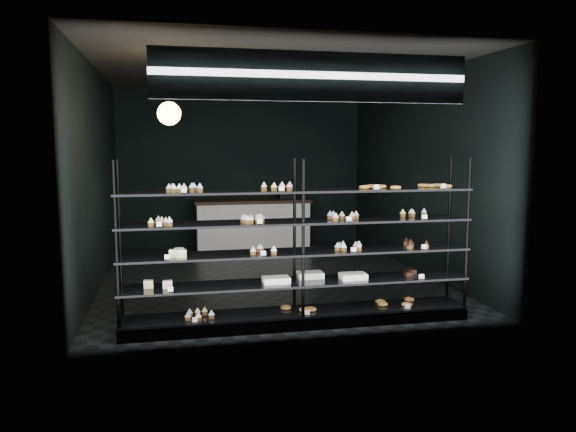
{
  "coord_description": "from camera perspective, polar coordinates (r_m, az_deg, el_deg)",
  "views": [
    {
      "loc": [
        -1.47,
        -8.56,
        2.05
      ],
      "look_at": [
        -0.06,
        -1.9,
        1.2
      ],
      "focal_mm": 35.0,
      "sensor_mm": 36.0,
      "label": 1
    }
  ],
  "objects": [
    {
      "name": "room",
      "position": [
        8.7,
        -2.22,
        4.17
      ],
      "size": [
        5.01,
        6.01,
        3.2
      ],
      "color": "black",
      "rests_on": "ground"
    },
    {
      "name": "service_counter",
      "position": [
        11.29,
        -3.56,
        -0.74
      ],
      "size": [
        2.32,
        0.65,
        1.23
      ],
      "color": "white",
      "rests_on": "room"
    },
    {
      "name": "display_shelf",
      "position": [
        6.43,
        0.93,
        -5.63
      ],
      "size": [
        4.0,
        0.5,
        1.91
      ],
      "color": "black",
      "rests_on": "room"
    },
    {
      "name": "signage",
      "position": [
        5.87,
        2.71,
        13.97
      ],
      "size": [
        3.3,
        0.05,
        0.5
      ],
      "color": "#0D1743",
      "rests_on": "room"
    },
    {
      "name": "pendant_lamp",
      "position": [
        7.22,
        -11.99,
        10.16
      ],
      "size": [
        0.29,
        0.29,
        0.87
      ],
      "color": "black",
      "rests_on": "room"
    }
  ]
}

